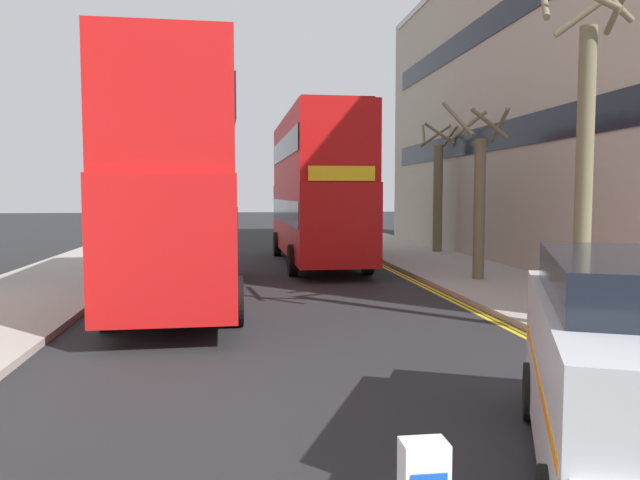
{
  "coord_description": "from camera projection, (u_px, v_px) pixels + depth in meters",
  "views": [
    {
      "loc": [
        -1.11,
        -0.77,
        2.69
      ],
      "look_at": [
        0.5,
        11.0,
        1.8
      ],
      "focal_mm": 34.61,
      "sensor_mm": 36.0,
      "label": 1
    }
  ],
  "objects": [
    {
      "name": "pedestrian_far",
      "position": [
        377.0,
        233.0,
        26.56
      ],
      "size": [
        0.34,
        0.22,
        1.62
      ],
      "color": "#2D2D38",
      "rests_on": "sidewalk_right"
    },
    {
      "name": "street_tree_mid",
      "position": [
        346.0,
        191.0,
        36.37
      ],
      "size": [
        1.43,
        1.54,
        5.88
      ],
      "color": "#6B6047",
      "rests_on": "sidewalk_right"
    },
    {
      "name": "sidewalk_right",
      "position": [
        502.0,
        285.0,
        17.79
      ],
      "size": [
        4.0,
        80.0,
        0.14
      ],
      "primitive_type": "cube",
      "color": "#9E9991",
      "rests_on": "ground"
    },
    {
      "name": "townhouse_terrace_right",
      "position": [
        610.0,
        101.0,
        24.14
      ],
      "size": [
        10.08,
        28.0,
        12.66
      ],
      "color": "#B2A893",
      "rests_on": "ground"
    },
    {
      "name": "sidewalk_left",
      "position": [
        28.0,
        295.0,
        16.04
      ],
      "size": [
        4.0,
        80.0,
        0.14
      ],
      "primitive_type": "cube",
      "color": "#9E9991",
      "rests_on": "ground"
    },
    {
      "name": "kerb_line_inner",
      "position": [
        451.0,
        301.0,
        15.52
      ],
      "size": [
        0.1,
        56.0,
        0.01
      ],
      "primitive_type": "cube",
      "color": "yellow",
      "rests_on": "ground"
    },
    {
      "name": "street_tree_far",
      "position": [
        438.0,
        192.0,
        27.24
      ],
      "size": [
        1.88,
        1.9,
        5.83
      ],
      "color": "#6B6047",
      "rests_on": "sidewalk_right"
    },
    {
      "name": "street_tree_distant",
      "position": [
        584.0,
        152.0,
        11.53
      ],
      "size": [
        1.91,
        2.15,
        6.79
      ],
      "color": "#6B6047",
      "rests_on": "sidewalk_right"
    },
    {
      "name": "double_decker_bus_oncoming",
      "position": [
        316.0,
        185.0,
        23.45
      ],
      "size": [
        2.88,
        10.83,
        5.64
      ],
      "color": "#B20F0F",
      "rests_on": "ground"
    },
    {
      "name": "double_decker_bus_away",
      "position": [
        181.0,
        180.0,
        15.44
      ],
      "size": [
        2.97,
        10.86,
        5.64
      ],
      "color": "red",
      "rests_on": "ground"
    },
    {
      "name": "kerb_line_outer",
      "position": [
        457.0,
        301.0,
        15.54
      ],
      "size": [
        0.1,
        56.0,
        0.01
      ],
      "primitive_type": "cube",
      "color": "yellow",
      "rests_on": "ground"
    },
    {
      "name": "street_tree_near",
      "position": [
        479.0,
        196.0,
        18.36
      ],
      "size": [
        1.68,
        1.84,
        5.33
      ],
      "color": "#6B6047",
      "rests_on": "sidewalk_right"
    }
  ]
}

